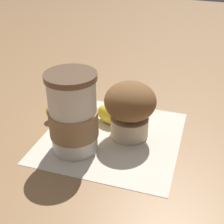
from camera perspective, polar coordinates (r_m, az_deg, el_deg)
name	(u,v)px	position (r m, az deg, el deg)	size (l,w,h in m)	color
ground_plane	(112,137)	(0.63, 0.00, -4.52)	(3.00, 3.00, 0.00)	#936D47
paper_napkin	(112,136)	(0.63, 0.00, -4.47)	(0.27, 0.27, 0.00)	beige
coffee_cup	(73,115)	(0.56, -7.11, -0.59)	(0.09, 0.09, 0.15)	silver
muffin	(130,107)	(0.60, 3.32, 0.85)	(0.10, 0.10, 0.11)	beige
banana	(83,111)	(0.68, -5.27, 0.11)	(0.08, 0.16, 0.04)	gold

